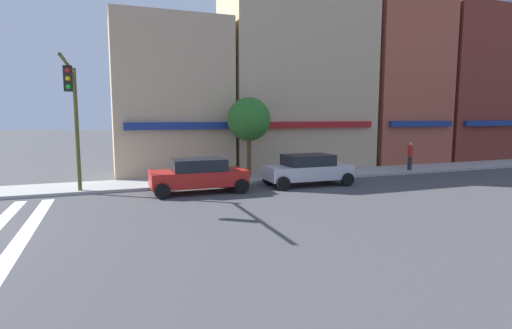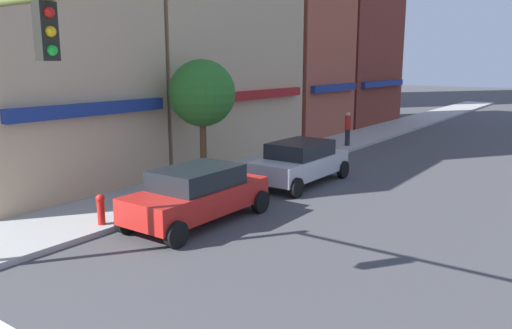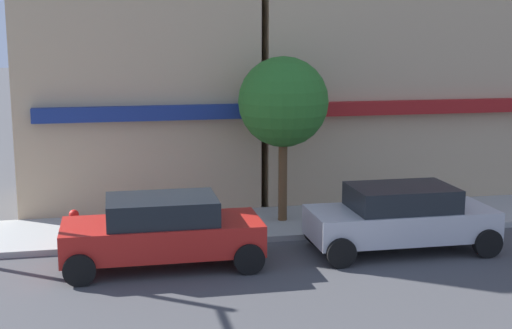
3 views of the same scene
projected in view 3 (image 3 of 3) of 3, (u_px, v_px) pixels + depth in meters
name	position (u px, v px, depth m)	size (l,w,h in m)	color
sedan_red	(162.00, 230.00, 15.87)	(4.41, 2.02, 1.59)	#B21E19
sedan_silver	(401.00, 217.00, 17.01)	(4.42, 2.02, 1.59)	#B7B7BC
fire_hydrant	(74.00, 225.00, 17.14)	(0.24, 0.24, 0.84)	red
street_tree	(283.00, 103.00, 18.80)	(2.40, 2.40, 4.42)	brown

